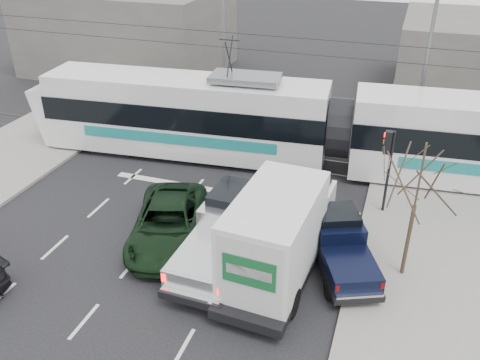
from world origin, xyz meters
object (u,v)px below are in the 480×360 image
(navy_pickup, at_px, (340,243))
(bare_tree, at_px, (419,182))
(silver_pickup, at_px, (230,228))
(green_car, at_px, (168,223))
(street_lamp_near, at_px, (424,51))
(tram, at_px, (338,129))
(street_lamp_far, at_px, (221,26))
(box_truck, at_px, (280,233))
(traffic_signal, at_px, (388,154))

(navy_pickup, bearing_deg, bare_tree, -22.60)
(bare_tree, distance_m, silver_pickup, 6.72)
(bare_tree, height_order, silver_pickup, bare_tree)
(green_car, bearing_deg, street_lamp_near, 38.71)
(silver_pickup, bearing_deg, street_lamp_near, 66.05)
(silver_pickup, distance_m, green_car, 2.57)
(street_lamp_near, xyz_separation_m, navy_pickup, (-1.93, -11.55, -4.17))
(tram, height_order, navy_pickup, tram)
(tram, distance_m, navy_pickup, 7.65)
(tram, relative_size, green_car, 5.30)
(street_lamp_far, height_order, tram, street_lamp_far)
(bare_tree, distance_m, street_lamp_far, 17.97)
(street_lamp_near, distance_m, green_car, 15.39)
(street_lamp_far, height_order, green_car, street_lamp_far)
(silver_pickup, xyz_separation_m, box_truck, (1.99, -0.51, 0.55))
(box_truck, bearing_deg, navy_pickup, 34.75)
(tram, bearing_deg, bare_tree, -69.25)
(bare_tree, xyz_separation_m, navy_pickup, (-2.22, -0.05, -2.85))
(traffic_signal, bearing_deg, bare_tree, -74.24)
(tram, relative_size, box_truck, 4.23)
(bare_tree, distance_m, street_lamp_near, 11.58)
(tram, bearing_deg, street_lamp_near, 46.17)
(traffic_signal, relative_size, green_car, 0.64)
(street_lamp_near, xyz_separation_m, green_car, (-8.39, -12.15, -4.34))
(box_truck, height_order, green_car, box_truck)
(street_lamp_near, relative_size, box_truck, 1.29)
(street_lamp_near, relative_size, silver_pickup, 1.41)
(bare_tree, bearing_deg, navy_pickup, -178.60)
(bare_tree, bearing_deg, silver_pickup, -173.33)
(silver_pickup, bearing_deg, box_truck, -12.58)
(tram, height_order, green_car, tram)
(street_lamp_far, xyz_separation_m, navy_pickup, (9.57, -13.55, -4.17))
(silver_pickup, distance_m, navy_pickup, 3.98)
(box_truck, xyz_separation_m, green_car, (-4.54, 0.58, -0.92))
(bare_tree, height_order, box_truck, bare_tree)
(tram, distance_m, silver_pickup, 8.55)
(street_lamp_far, height_order, box_truck, street_lamp_far)
(bare_tree, bearing_deg, street_lamp_near, 91.42)
(traffic_signal, bearing_deg, navy_pickup, -105.06)
(silver_pickup, bearing_deg, navy_pickup, 11.24)
(tram, distance_m, box_truck, 8.63)
(navy_pickup, bearing_deg, tram, 76.40)
(bare_tree, xyz_separation_m, green_car, (-8.68, -0.65, -3.02))
(street_lamp_far, xyz_separation_m, green_car, (3.11, -14.15, -4.34))
(box_truck, bearing_deg, silver_pickup, 169.23)
(silver_pickup, height_order, navy_pickup, silver_pickup)
(bare_tree, xyz_separation_m, street_lamp_near, (-0.29, 11.50, 1.32))
(street_lamp_far, height_order, silver_pickup, street_lamp_far)
(bare_tree, distance_m, box_truck, 4.80)
(bare_tree, height_order, tram, tram)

